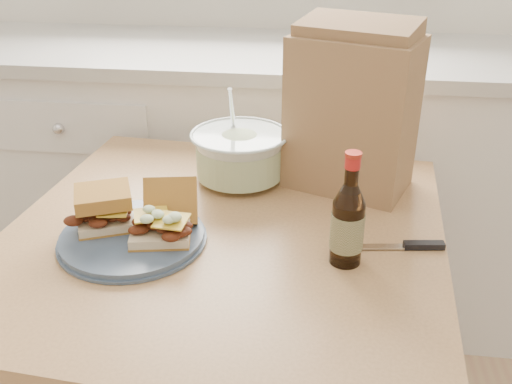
# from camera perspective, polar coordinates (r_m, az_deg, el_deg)

# --- Properties ---
(cabinet_run) EXTENTS (2.50, 0.64, 0.94)m
(cabinet_run) POSITION_cam_1_polar(r_m,az_deg,el_deg) (2.06, -1.62, 1.56)
(cabinet_run) COLOR white
(cabinet_run) RESTS_ON ground
(dining_table) EXTENTS (0.97, 0.97, 0.75)m
(dining_table) POSITION_cam_1_polar(r_m,az_deg,el_deg) (1.25, -3.17, -8.17)
(dining_table) COLOR tan
(dining_table) RESTS_ON ground
(plate) EXTENTS (0.29, 0.29, 0.02)m
(plate) POSITION_cam_1_polar(r_m,az_deg,el_deg) (1.17, -12.25, -4.46)
(plate) COLOR #415269
(plate) RESTS_ON dining_table
(sandwich_left) EXTENTS (0.14, 0.13, 0.08)m
(sandwich_left) POSITION_cam_1_polar(r_m,az_deg,el_deg) (1.19, -14.93, -1.51)
(sandwich_left) COLOR beige
(sandwich_left) RESTS_ON plate
(sandwich_right) EXTENTS (0.13, 0.18, 0.10)m
(sandwich_right) POSITION_cam_1_polar(r_m,az_deg,el_deg) (1.15, -9.20, -2.49)
(sandwich_right) COLOR beige
(sandwich_right) RESTS_ON plate
(coleslaw_bowl) EXTENTS (0.24, 0.24, 0.23)m
(coleslaw_bowl) POSITION_cam_1_polar(r_m,az_deg,el_deg) (1.38, -1.64, 3.51)
(coleslaw_bowl) COLOR silver
(coleslaw_bowl) RESTS_ON dining_table
(beer_bottle) EXTENTS (0.06, 0.06, 0.23)m
(beer_bottle) POSITION_cam_1_polar(r_m,az_deg,el_deg) (1.06, 9.16, -3.04)
(beer_bottle) COLOR black
(beer_bottle) RESTS_ON dining_table
(knife) EXTENTS (0.20, 0.04, 0.01)m
(knife) POSITION_cam_1_polar(r_m,az_deg,el_deg) (1.17, 15.27, -5.19)
(knife) COLOR silver
(knife) RESTS_ON dining_table
(paper_bag) EXTENTS (0.32, 0.26, 0.35)m
(paper_bag) POSITION_cam_1_polar(r_m,az_deg,el_deg) (1.33, 9.57, 7.65)
(paper_bag) COLOR #A17A4D
(paper_bag) RESTS_ON dining_table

